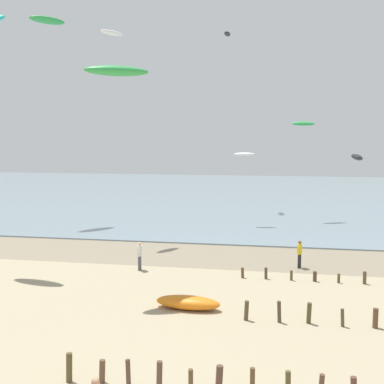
{
  "coord_description": "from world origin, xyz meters",
  "views": [
    {
      "loc": [
        3.49,
        -10.88,
        7.89
      ],
      "look_at": [
        -0.64,
        11.34,
        5.47
      ],
      "focal_mm": 46.33,
      "sensor_mm": 36.0,
      "label": 1
    }
  ],
  "objects": [
    {
      "name": "person_mid_beach",
      "position": [
        4.54,
        19.6,
        0.92
      ],
      "size": [
        0.31,
        0.55,
        1.71
      ],
      "color": "#232328",
      "rests_on": "ground"
    },
    {
      "name": "person_by_waterline",
      "position": [
        -4.98,
        17.32,
        0.92
      ],
      "size": [
        0.25,
        0.57,
        1.71
      ],
      "color": "#4C4C56",
      "rests_on": "ground"
    },
    {
      "name": "grounded_kite",
      "position": [
        -0.79,
        11.09,
        0.31
      ],
      "size": [
        3.15,
        1.33,
        0.62
      ],
      "primitive_type": "ellipsoid",
      "rotation": [
        0.0,
        0.0,
        6.21
      ],
      "color": "orange",
      "rests_on": "ground"
    },
    {
      "name": "kite_aloft_1",
      "position": [
        5.24,
        38.35,
        9.37
      ],
      "size": [
        2.54,
        1.73,
        0.56
      ],
      "primitive_type": "ellipsoid",
      "rotation": [
        -0.24,
        0.0,
        3.55
      ],
      "color": "green"
    },
    {
      "name": "sea",
      "position": [
        0.0,
        60.19,
        0.05
      ],
      "size": [
        160.0,
        70.0,
        0.1
      ],
      "primitive_type": "cube",
      "color": "gray",
      "rests_on": "ground"
    },
    {
      "name": "kite_aloft_5",
      "position": [
        8.16,
        22.84,
        6.72
      ],
      "size": [
        0.98,
        2.36,
        0.58
      ],
      "primitive_type": "ellipsoid",
      "rotation": [
        -0.31,
        0.0,
        4.64
      ],
      "color": "black"
    },
    {
      "name": "kite_aloft_0",
      "position": [
        -0.06,
        34.19,
        6.53
      ],
      "size": [
        1.96,
        0.94,
        0.39
      ],
      "primitive_type": "ellipsoid",
      "rotation": [
        0.16,
        0.0,
        0.17
      ],
      "color": "white"
    },
    {
      "name": "kite_aloft_2",
      "position": [
        -18.44,
        33.31,
        18.89
      ],
      "size": [
        3.13,
        3.49,
        0.78
      ],
      "primitive_type": "ellipsoid",
      "rotation": [
        -0.21,
        0.0,
        0.9
      ],
      "color": "green"
    },
    {
      "name": "kite_aloft_11",
      "position": [
        -9.73,
        26.44,
        16.01
      ],
      "size": [
        1.71,
        2.24,
        0.38
      ],
      "primitive_type": "ellipsoid",
      "rotation": [
        0.05,
        0.0,
        4.19
      ],
      "color": "white"
    },
    {
      "name": "kite_aloft_8",
      "position": [
        -3.0,
        45.49,
        19.53
      ],
      "size": [
        0.94,
        2.21,
        0.49
      ],
      "primitive_type": "ellipsoid",
      "rotation": [
        -0.23,
        0.0,
        4.8
      ],
      "color": "black"
    },
    {
      "name": "kite_aloft_9",
      "position": [
        -4.93,
        13.53,
        11.32
      ],
      "size": [
        3.41,
        2.52,
        0.57
      ],
      "primitive_type": "ellipsoid",
      "rotation": [
        -0.04,
        0.0,
        3.64
      ],
      "color": "green"
    },
    {
      "name": "wet_sand_strip",
      "position": [
        0.0,
        21.76,
        0.0
      ],
      "size": [
        120.0,
        6.87,
        0.01
      ],
      "primitive_type": "cube",
      "color": "gray",
      "rests_on": "ground"
    }
  ]
}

